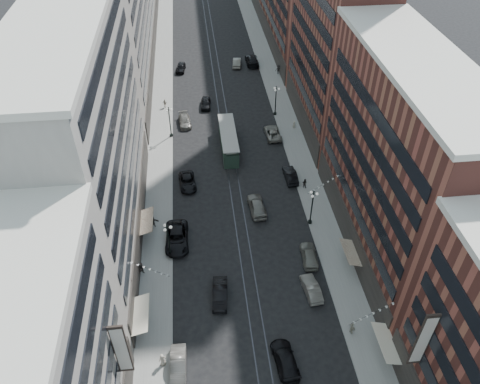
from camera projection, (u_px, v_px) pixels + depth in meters
name	position (u px, v px, depth m)	size (l,w,h in m)	color
ground	(224.00, 118.00, 82.87)	(220.00, 220.00, 0.00)	black
sidewalk_west	(162.00, 94.00, 89.49)	(4.00, 180.00, 0.15)	gray
sidewalk_east	(275.00, 88.00, 91.32)	(4.00, 180.00, 0.15)	gray
rail_west	(216.00, 91.00, 90.39)	(0.12, 180.00, 0.02)	#2D2D33
rail_east	(223.00, 91.00, 90.50)	(0.12, 180.00, 0.02)	#2D2D33
building_west_mid	(89.00, 145.00, 51.92)	(8.00, 36.00, 28.00)	gray
building_east_mid	(396.00, 166.00, 52.26)	(8.00, 30.00, 24.00)	brown
building_east_tower	(340.00, 0.00, 67.68)	(8.00, 26.00, 42.00)	brown
lamppost_sw_far	(169.00, 240.00, 55.83)	(1.03, 1.14, 5.52)	black
lamppost_sw_mid	(170.00, 121.00, 76.31)	(1.03, 1.14, 5.52)	black
lamppost_se_far	(312.00, 206.00, 60.40)	(1.03, 1.14, 5.52)	black
lamppost_se_mid	(276.00, 100.00, 81.63)	(1.03, 1.14, 5.52)	black
streetcar	(228.00, 141.00, 74.82)	(2.49, 11.26, 3.11)	#24382C
car_1	(178.00, 365.00, 46.09)	(1.52, 4.37, 1.44)	#66625B
car_2	(177.00, 238.00, 59.18)	(2.85, 6.18, 1.72)	black
car_4	(309.00, 255.00, 57.06)	(1.82, 4.53, 1.54)	#68675C
car_5	(220.00, 294.00, 52.61)	(1.62, 4.66, 1.54)	black
car_6	(285.00, 360.00, 46.49)	(2.07, 5.08, 1.48)	black
pedestrian_1	(163.00, 360.00, 46.25)	(0.78, 0.43, 1.61)	#A69C89
pedestrian_2	(142.00, 269.00, 55.03)	(0.89, 0.49, 1.84)	black
pedestrian_4	(352.00, 328.00, 48.98)	(0.95, 0.43, 1.62)	gray
car_7	(187.00, 182.00, 68.06)	(2.25, 4.89, 1.36)	black
car_8	(185.00, 121.00, 80.83)	(1.95, 4.80, 1.39)	#625F57
car_9	(181.00, 68.00, 96.64)	(1.73, 4.31, 1.47)	black
car_10	(290.00, 175.00, 69.15)	(1.58, 4.54, 1.50)	black
car_11	(273.00, 133.00, 77.93)	(2.37, 5.14, 1.43)	gray
car_12	(252.00, 60.00, 99.08)	(2.47, 6.07, 1.76)	black
car_13	(206.00, 103.00, 85.41)	(1.74, 4.32, 1.47)	black
car_14	(237.00, 62.00, 98.45)	(1.59, 4.55, 1.50)	slate
pedestrian_5	(153.00, 222.00, 61.18)	(1.57, 0.45, 1.70)	black
pedestrian_6	(165.00, 103.00, 84.96)	(0.92, 0.42, 1.57)	#B1A493
pedestrian_7	(305.00, 183.00, 67.46)	(0.73, 0.40, 1.50)	black
pedestrian_8	(294.00, 125.00, 79.36)	(0.57, 0.37, 1.56)	#A79F8A
pedestrian_9	(278.00, 70.00, 95.19)	(1.19, 0.49, 1.84)	black
car_extra_0	(257.00, 205.00, 63.80)	(2.09, 5.20, 1.77)	#65625A
car_extra_1	(311.00, 288.00, 53.27)	(1.52, 4.35, 1.43)	#67645B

